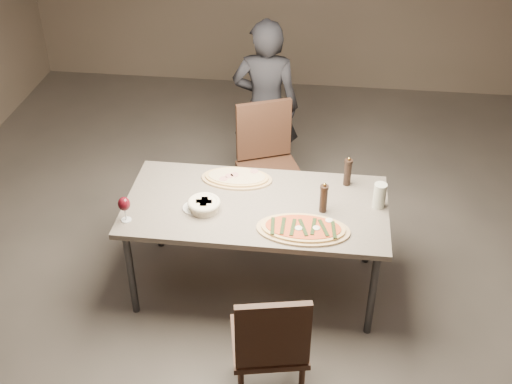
# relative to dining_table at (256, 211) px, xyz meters

# --- Properties ---
(room) EXTENTS (7.00, 7.00, 7.00)m
(room) POSITION_rel_dining_table_xyz_m (0.00, 0.00, 0.71)
(room) COLOR #5D5650
(room) RESTS_ON ground
(dining_table) EXTENTS (1.80, 0.90, 0.75)m
(dining_table) POSITION_rel_dining_table_xyz_m (0.00, 0.00, 0.00)
(dining_table) COLOR slate
(dining_table) RESTS_ON ground
(zucchini_pizza) EXTENTS (0.61, 0.34, 0.05)m
(zucchini_pizza) POSITION_rel_dining_table_xyz_m (0.34, -0.25, 0.07)
(zucchini_pizza) COLOR tan
(zucchini_pizza) RESTS_ON dining_table
(ham_pizza) EXTENTS (0.51, 0.28, 0.04)m
(ham_pizza) POSITION_rel_dining_table_xyz_m (-0.17, 0.28, 0.07)
(ham_pizza) COLOR tan
(ham_pizza) RESTS_ON dining_table
(bread_basket) EXTENTS (0.22, 0.22, 0.08)m
(bread_basket) POSITION_rel_dining_table_xyz_m (-0.34, -0.11, 0.10)
(bread_basket) COLOR beige
(bread_basket) RESTS_ON dining_table
(oil_dish) EXTENTS (0.12, 0.12, 0.01)m
(oil_dish) POSITION_rel_dining_table_xyz_m (-0.02, 0.27, 0.06)
(oil_dish) COLOR white
(oil_dish) RESTS_ON dining_table
(pepper_mill_left) EXTENTS (0.06, 0.06, 0.23)m
(pepper_mill_left) POSITION_rel_dining_table_xyz_m (0.61, 0.31, 0.16)
(pepper_mill_left) COLOR black
(pepper_mill_left) RESTS_ON dining_table
(pepper_mill_right) EXTENTS (0.06, 0.06, 0.23)m
(pepper_mill_right) POSITION_rel_dining_table_xyz_m (0.46, -0.03, 0.16)
(pepper_mill_right) COLOR black
(pepper_mill_right) RESTS_ON dining_table
(carafe) EXTENTS (0.09, 0.09, 0.18)m
(carafe) POSITION_rel_dining_table_xyz_m (0.83, 0.07, 0.15)
(carafe) COLOR silver
(carafe) RESTS_ON dining_table
(wine_glass) EXTENTS (0.08, 0.08, 0.18)m
(wine_glass) POSITION_rel_dining_table_xyz_m (-0.83, -0.29, 0.18)
(wine_glass) COLOR silver
(wine_glass) RESTS_ON dining_table
(side_plate) EXTENTS (0.16, 0.16, 0.01)m
(side_plate) POSITION_rel_dining_table_xyz_m (-0.41, -0.10, 0.06)
(side_plate) COLOR white
(side_plate) RESTS_ON dining_table
(chair_near) EXTENTS (0.52, 0.52, 0.92)m
(chair_near) POSITION_rel_dining_table_xyz_m (0.21, -1.01, -0.17)
(chair_near) COLOR #3E261A
(chair_near) RESTS_ON ground
(chair_far) EXTENTS (0.62, 0.62, 1.01)m
(chair_far) POSITION_rel_dining_table_xyz_m (-0.01, 0.90, -0.13)
(chair_far) COLOR #3E261A
(chair_far) RESTS_ON ground
(diner) EXTENTS (0.57, 0.38, 1.56)m
(diner) POSITION_rel_dining_table_xyz_m (-0.08, 1.36, 0.09)
(diner) COLOR black
(diner) RESTS_ON ground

